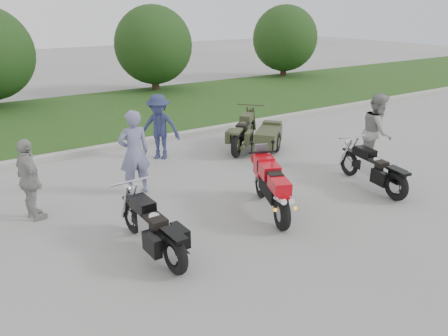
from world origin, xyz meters
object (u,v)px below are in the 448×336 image
person_grey (377,132)px  cruiser_left (154,230)px  person_back (30,180)px  cruiser_sidecar (258,136)px  person_stripe (134,153)px  cruiser_right (375,170)px  sportbike_red (272,186)px  person_denim (159,127)px

person_grey → cruiser_left: bearing=150.7°
person_back → person_grey: bearing=-114.5°
cruiser_left → cruiser_sidecar: cruiser_sidecar is taller
person_back → person_stripe: bearing=-99.6°
cruiser_left → person_back: 2.87m
cruiser_right → cruiser_sidecar: bearing=108.2°
cruiser_right → person_grey: 1.49m
sportbike_red → person_grey: (3.84, 0.60, 0.37)m
sportbike_red → person_grey: person_grey is taller
person_grey → person_back: size_ratio=1.19×
person_stripe → person_back: 2.16m
cruiser_right → person_back: person_back is taller
cruiser_right → person_grey: bearing=49.5°
sportbike_red → cruiser_sidecar: sportbike_red is taller
cruiser_left → person_grey: person_grey is taller
cruiser_left → cruiser_right: cruiser_left is taller
cruiser_right → person_grey: (1.08, 0.88, 0.53)m
person_grey → person_denim: 5.62m
cruiser_left → person_denim: (2.19, 4.41, 0.44)m
cruiser_sidecar → person_stripe: person_stripe is taller
cruiser_right → person_back: bearing=169.1°
cruiser_left → person_denim: bearing=61.7°
cruiser_sidecar → person_denim: person_denim is taller
person_stripe → person_grey: 5.99m
cruiser_sidecar → person_back: (-6.26, -1.05, 0.37)m
cruiser_left → person_denim: 4.95m
person_grey → person_back: person_grey is taller
cruiser_sidecar → person_stripe: (-4.11, -0.96, 0.50)m
cruiser_left → cruiser_right: size_ratio=1.02×
person_denim → person_grey: bearing=2.7°
person_stripe → person_back: person_stripe is taller
cruiser_right → person_grey: person_grey is taller
cruiser_sidecar → person_grey: size_ratio=1.11×
cruiser_sidecar → person_grey: 3.26m
sportbike_red → cruiser_sidecar: 4.07m
person_grey → sportbike_red: bearing=153.2°
cruiser_right → person_back: size_ratio=1.35×
cruiser_sidecar → person_grey: person_grey is taller
person_stripe → person_denim: bearing=-123.3°
person_stripe → person_back: bearing=7.4°
person_grey → person_back: (-7.86, 1.74, -0.15)m
sportbike_red → person_stripe: size_ratio=1.07×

